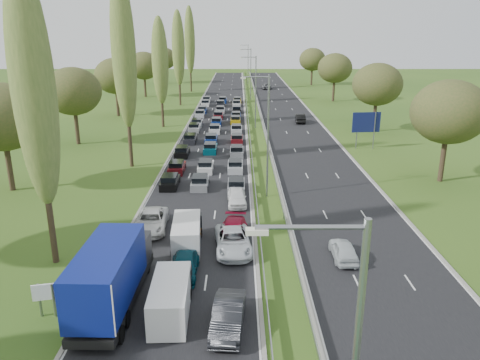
{
  "coord_description": "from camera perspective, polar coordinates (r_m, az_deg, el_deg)",
  "views": [
    {
      "loc": [
        1.71,
        -1.35,
        15.85
      ],
      "look_at": [
        1.8,
        43.69,
        1.5
      ],
      "focal_mm": 35.0,
      "sensor_mm": 36.0,
      "label": 1
    }
  ],
  "objects": [
    {
      "name": "far_car_1",
      "position": [
        86.19,
        7.35,
        7.48
      ],
      "size": [
        1.86,
        4.8,
        1.56
      ],
      "primitive_type": "imported",
      "rotation": [
        0.0,
        0.0,
        3.1
      ],
      "color": "black",
      "rests_on": "far_carriageway"
    },
    {
      "name": "direction_sign",
      "position": [
        67.74,
        15.14,
        6.62
      ],
      "size": [
        3.99,
        0.52,
        5.2
      ],
      "color": "gray",
      "rests_on": "ground"
    },
    {
      "name": "ground",
      "position": [
        82.92,
        1.84,
        6.65
      ],
      "size": [
        260.0,
        260.0,
        0.0
      ],
      "primitive_type": "plane",
      "color": "#305219",
      "rests_on": "ground"
    },
    {
      "name": "near_car_9",
      "position": [
        26.98,
        -1.45,
        -16.22
      ],
      "size": [
        2.05,
        4.91,
        1.58
      ],
      "primitive_type": "imported",
      "rotation": [
        0.0,
        0.0,
        -0.08
      ],
      "color": "black",
      "rests_on": "near_carriageway"
    },
    {
      "name": "traffic_queue_fill",
      "position": [
        80.02,
        -2.96,
        6.55
      ],
      "size": [
        9.06,
        68.03,
        0.8
      ],
      "color": "black",
      "rests_on": "ground"
    },
    {
      "name": "woodland_left",
      "position": [
        68.71,
        -20.6,
        9.74
      ],
      "size": [
        8.0,
        166.0,
        11.1
      ],
      "color": "#2D2116",
      "rests_on": "ground"
    },
    {
      "name": "far_car_2",
      "position": [
        137.35,
        3.26,
        11.36
      ],
      "size": [
        2.75,
        5.67,
        1.55
      ],
      "primitive_type": "imported",
      "rotation": [
        0.0,
        0.0,
        3.11
      ],
      "color": "slate",
      "rests_on": "far_carriageway"
    },
    {
      "name": "white_van_front",
      "position": [
        28.36,
        -8.41,
        -13.89
      ],
      "size": [
        2.09,
        5.33,
        2.14
      ],
      "rotation": [
        0.0,
        0.0,
        0.04
      ],
      "color": "white",
      "rests_on": "near_carriageway"
    },
    {
      "name": "far_car_0",
      "position": [
        35.11,
        12.52,
        -8.32
      ],
      "size": [
        1.65,
        4.07,
        1.38
      ],
      "primitive_type": "imported",
      "rotation": [
        0.0,
        0.0,
        3.14
      ],
      "color": "silver",
      "rests_on": "far_carriageway"
    },
    {
      "name": "near_car_12",
      "position": [
        44.65,
        -0.38,
        -2.08
      ],
      "size": [
        1.93,
        4.4,
        1.48
      ],
      "primitive_type": "imported",
      "rotation": [
        0.0,
        0.0,
        0.04
      ],
      "color": "white",
      "rests_on": "near_carriageway"
    },
    {
      "name": "near_car_2",
      "position": [
        39.77,
        -10.78,
        -4.91
      ],
      "size": [
        2.82,
        5.65,
        1.54
      ],
      "primitive_type": "imported",
      "rotation": [
        0.0,
        0.0,
        0.05
      ],
      "color": "silver",
      "rests_on": "near_carriageway"
    },
    {
      "name": "near_carriageway",
      "position": [
        85.42,
        -2.78,
        6.96
      ],
      "size": [
        10.5,
        215.0,
        0.04
      ],
      "primitive_type": "cube",
      "color": "black",
      "rests_on": "ground"
    },
    {
      "name": "near_car_10",
      "position": [
        35.48,
        -0.85,
        -7.41
      ],
      "size": [
        3.09,
        5.88,
        1.58
      ],
      "primitive_type": "imported",
      "rotation": [
        0.0,
        0.0,
        0.09
      ],
      "color": "silver",
      "rests_on": "near_carriageway"
    },
    {
      "name": "info_sign",
      "position": [
        29.83,
        -22.56,
        -12.87
      ],
      "size": [
        1.48,
        0.44,
        2.1
      ],
      "color": "gray",
      "rests_on": "ground"
    },
    {
      "name": "far_carriageway",
      "position": [
        85.86,
        6.32,
        6.93
      ],
      "size": [
        10.5,
        215.0,
        0.04
      ],
      "primitive_type": "cube",
      "color": "black",
      "rests_on": "ground"
    },
    {
      "name": "lamp_columns",
      "position": [
        80.0,
        1.93,
        10.59
      ],
      "size": [
        0.18,
        140.18,
        12.0
      ],
      "color": "gray",
      "rests_on": "ground"
    },
    {
      "name": "near_car_11",
      "position": [
        37.18,
        -0.85,
        -6.29
      ],
      "size": [
        2.46,
        5.21,
        1.47
      ],
      "primitive_type": "imported",
      "rotation": [
        0.0,
        0.0,
        -0.08
      ],
      "color": "#A60A2B",
      "rests_on": "near_carriageway"
    },
    {
      "name": "near_car_7",
      "position": [
        32.42,
        -6.84,
        -10.36
      ],
      "size": [
        1.86,
        4.58,
        1.33
      ],
      "primitive_type": "imported",
      "rotation": [
        0.0,
        0.0,
        -0.0
      ],
      "color": "#043544",
      "rests_on": "near_carriageway"
    },
    {
      "name": "poplar_row",
      "position": [
        70.84,
        -11.22,
        14.55
      ],
      "size": [
        2.8,
        127.8,
        22.44
      ],
      "color": "#2D2116",
      "rests_on": "ground"
    },
    {
      "name": "blue_lorry",
      "position": [
        29.19,
        -15.31,
        -10.98
      ],
      "size": [
        2.77,
        9.97,
        4.21
      ],
      "rotation": [
        0.0,
        0.0,
        -0.02
      ],
      "color": "black",
      "rests_on": "near_carriageway"
    },
    {
      "name": "woodland_right",
      "position": [
        72.03,
        18.22,
        10.3
      ],
      "size": [
        8.0,
        153.0,
        11.1
      ],
      "color": "#2D2116",
      "rests_on": "ground"
    },
    {
      "name": "near_car_8",
      "position": [
        37.11,
        -6.0,
        -6.53
      ],
      "size": [
        1.68,
        4.0,
        1.35
      ],
      "primitive_type": "imported",
      "rotation": [
        0.0,
        0.0,
        0.02
      ],
      "color": "#AA670B",
      "rests_on": "near_carriageway"
    },
    {
      "name": "central_reservation",
      "position": [
        85.28,
        1.79,
        7.33
      ],
      "size": [
        2.36,
        215.0,
        0.32
      ],
      "color": "gray",
      "rests_on": "ground"
    },
    {
      "name": "white_van_rear",
      "position": [
        36.38,
        -6.48,
        -6.41
      ],
      "size": [
        2.05,
        5.22,
        2.1
      ],
      "rotation": [
        0.0,
        0.0,
        0.07
      ],
      "color": "silver",
      "rests_on": "near_carriageway"
    }
  ]
}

